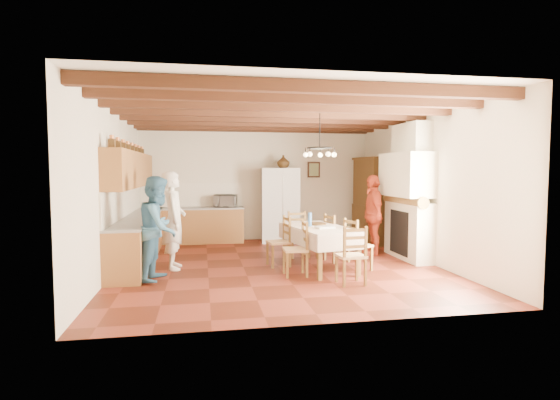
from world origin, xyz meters
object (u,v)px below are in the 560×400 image
at_px(chair_right_near, 358,244).
at_px(person_man, 174,220).
at_px(hutch, 371,200).
at_px(chair_end_far, 299,234).
at_px(chair_left_far, 278,241).
at_px(person_woman_blue, 158,228).
at_px(microwave, 225,201).
at_px(dining_table, 319,231).
at_px(person_woman_red, 373,215).
at_px(chair_right_far, 337,238).
at_px(chair_end_near, 351,255).
at_px(chair_left_near, 295,248).
at_px(refrigerator, 280,205).

xyz_separation_m(chair_right_near, person_man, (-3.35, 0.69, 0.43)).
distance_m(hutch, chair_end_far, 2.64).
xyz_separation_m(chair_left_far, person_woman_blue, (-2.16, -0.67, 0.39)).
height_order(hutch, chair_left_far, hutch).
distance_m(person_woman_blue, microwave, 3.88).
distance_m(dining_table, person_woman_blue, 2.90).
bearing_deg(person_woman_red, hutch, 166.98).
distance_m(dining_table, person_woman_red, 1.86).
bearing_deg(hutch, chair_right_far, -133.04).
distance_m(dining_table, chair_end_near, 1.22).
bearing_deg(microwave, chair_end_far, -43.90).
distance_m(chair_left_near, chair_end_far, 1.66).
xyz_separation_m(chair_end_near, chair_end_far, (-0.34, 2.31, 0.00)).
distance_m(chair_right_near, chair_end_near, 1.04).
height_order(chair_right_near, person_woman_red, person_woman_red).
relative_size(chair_left_far, chair_end_far, 1.00).
bearing_deg(hutch, person_man, -161.68).
height_order(person_woman_blue, microwave, person_woman_blue).
distance_m(hutch, microwave, 3.68).
distance_m(refrigerator, person_man, 3.67).
distance_m(chair_end_far, person_woman_blue, 3.13).
height_order(person_woman_red, microwave, person_woman_red).
bearing_deg(chair_right_near, person_man, 59.60).
height_order(chair_right_far, chair_end_near, same).
relative_size(chair_right_near, chair_end_near, 1.00).
bearing_deg(chair_end_near, person_man, -32.85).
bearing_deg(chair_end_far, person_woman_blue, -154.66).
bearing_deg(dining_table, chair_right_near, -20.27).
relative_size(refrigerator, chair_end_near, 1.97).
bearing_deg(refrigerator, person_man, -125.99).
height_order(chair_end_near, microwave, microwave).
distance_m(chair_end_near, person_woman_red, 2.65).
height_order(chair_left_far, chair_end_far, same).
bearing_deg(person_woman_red, chair_right_near, -24.56).
bearing_deg(chair_left_far, person_woman_red, 101.05).
xyz_separation_m(refrigerator, dining_table, (0.17, -3.13, -0.24)).
relative_size(chair_right_near, person_woman_blue, 0.55).
height_order(dining_table, chair_right_near, chair_right_near).
distance_m(refrigerator, chair_end_near, 4.36).
bearing_deg(chair_right_far, chair_right_near, 177.15).
xyz_separation_m(refrigerator, chair_right_far, (0.70, -2.57, -0.47)).
height_order(person_woman_blue, person_woman_red, person_woman_blue).
distance_m(chair_end_far, person_man, 2.66).
bearing_deg(refrigerator, chair_end_far, -81.97).
relative_size(chair_left_far, person_woman_blue, 0.55).
xyz_separation_m(chair_left_near, microwave, (-1.01, 3.79, 0.58)).
bearing_deg(chair_left_far, dining_table, 56.77).
relative_size(chair_end_near, microwave, 1.70).
xyz_separation_m(dining_table, person_woman_red, (1.50, 1.09, 0.17)).
xyz_separation_m(chair_left_near, chair_right_far, (1.08, 1.04, 0.00)).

